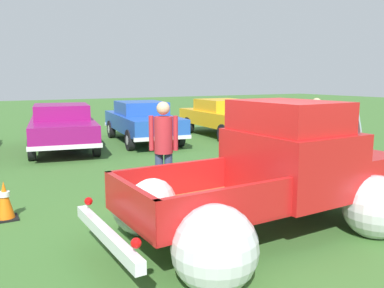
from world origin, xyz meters
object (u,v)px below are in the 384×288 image
at_px(show_car_2, 142,120).
at_px(show_car_3, 224,116).
at_px(spectator_0, 315,128).
at_px(show_car_1, 62,125).
at_px(spectator_1, 164,144).
at_px(lane_cone_1, 118,187).
at_px(vintage_pickup_truck, 277,180).
at_px(lane_cone_0, 5,201).

xyz_separation_m(show_car_2, show_car_3, (3.38, -0.18, 0.00)).
relative_size(show_car_2, spectator_0, 2.72).
distance_m(show_car_2, spectator_0, 6.42).
xyz_separation_m(show_car_1, show_car_2, (2.80, 0.24, -0.00)).
height_order(show_car_1, show_car_2, same).
xyz_separation_m(spectator_1, lane_cone_1, (-0.83, 0.18, -0.74)).
bearing_deg(spectator_1, show_car_3, -11.57).
bearing_deg(show_car_1, show_car_3, 100.48).
xyz_separation_m(show_car_1, spectator_1, (0.50, -6.39, 0.27)).
bearing_deg(vintage_pickup_truck, spectator_1, 109.74).
bearing_deg(show_car_2, lane_cone_0, -31.53).
relative_size(vintage_pickup_truck, lane_cone_0, 7.42).
bearing_deg(show_car_2, spectator_1, -12.50).
distance_m(show_car_1, spectator_1, 6.42).
bearing_deg(lane_cone_1, show_car_1, 86.99).
relative_size(spectator_0, lane_cone_1, 2.80).
distance_m(show_car_3, spectator_1, 8.60).
bearing_deg(spectator_0, lane_cone_1, 167.16).
relative_size(spectator_1, lane_cone_1, 2.91).
bearing_deg(vintage_pickup_truck, spectator_0, 35.30).
bearing_deg(show_car_1, lane_cone_1, 6.94).
height_order(show_car_2, lane_cone_1, show_car_2).
bearing_deg(show_car_2, show_car_3, 93.59).
bearing_deg(show_car_1, spectator_0, 50.55).
xyz_separation_m(spectator_0, spectator_1, (-4.47, -0.60, 0.04)).
xyz_separation_m(spectator_1, lane_cone_0, (-2.67, 0.31, -0.74)).
bearing_deg(lane_cone_1, vintage_pickup_truck, -54.38).
bearing_deg(vintage_pickup_truck, lane_cone_1, 123.98).
xyz_separation_m(vintage_pickup_truck, lane_cone_0, (-3.50, 2.45, -0.45)).
bearing_deg(vintage_pickup_truck, lane_cone_0, 143.41).
bearing_deg(lane_cone_1, lane_cone_0, 175.98).
distance_m(vintage_pickup_truck, show_car_3, 9.86).
bearing_deg(vintage_pickup_truck, show_car_1, 97.25).
bearing_deg(show_car_1, show_car_2, 104.81).
bearing_deg(show_car_2, vintage_pickup_truck, -2.84).
bearing_deg(show_car_3, lane_cone_0, -50.37).
height_order(spectator_0, spectator_1, spectator_1).
relative_size(vintage_pickup_truck, show_car_3, 1.02).
bearing_deg(spectator_0, show_car_2, 92.43).
bearing_deg(show_car_2, lane_cone_1, -19.22).
bearing_deg(spectator_0, show_car_3, 60.99).
height_order(vintage_pickup_truck, show_car_2, vintage_pickup_truck).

